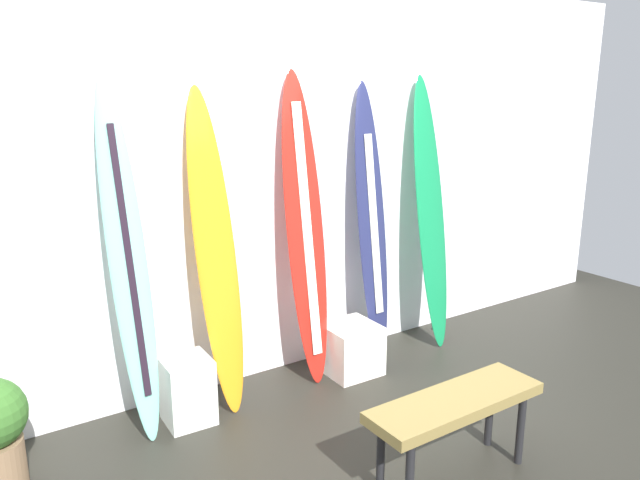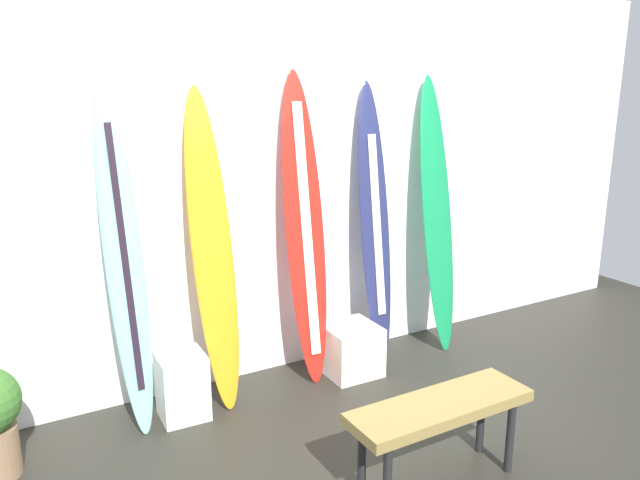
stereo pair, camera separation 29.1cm
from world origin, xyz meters
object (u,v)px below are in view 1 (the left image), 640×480
(display_block_left, at_px, (187,390))
(display_block_center, at_px, (351,349))
(surfboard_seafoam, at_px, (128,265))
(surfboard_navy, at_px, (372,227))
(surfboard_crimson, at_px, (305,233))
(bench, at_px, (455,408))
(surfboard_emerald, at_px, (431,216))
(surfboard_sunset, at_px, (216,255))

(display_block_left, distance_m, display_block_center, 1.25)
(surfboard_seafoam, distance_m, surfboard_navy, 1.83)
(surfboard_seafoam, xyz_separation_m, surfboard_navy, (1.83, 0.05, -0.03))
(surfboard_crimson, distance_m, surfboard_navy, 0.60)
(surfboard_navy, bearing_deg, display_block_left, -174.86)
(display_block_left, height_order, bench, bench)
(surfboard_crimson, distance_m, display_block_center, 0.94)
(surfboard_emerald, relative_size, display_block_left, 5.06)
(display_block_left, bearing_deg, surfboard_sunset, 20.47)
(surfboard_sunset, relative_size, bench, 2.02)
(surfboard_navy, height_order, display_block_center, surfboard_navy)
(surfboard_seafoam, relative_size, surfboard_navy, 1.02)
(surfboard_navy, xyz_separation_m, bench, (-0.59, -1.47, -0.61))
(display_block_center, bearing_deg, surfboard_seafoam, 176.05)
(surfboard_navy, bearing_deg, display_block_center, -152.42)
(surfboard_sunset, distance_m, bench, 1.70)
(bench, bearing_deg, surfboard_seafoam, 130.97)
(surfboard_seafoam, xyz_separation_m, surfboard_emerald, (2.38, 0.01, -0.00))
(surfboard_emerald, bearing_deg, surfboard_navy, 175.97)
(surfboard_emerald, distance_m, display_block_center, 1.22)
(display_block_center, bearing_deg, surfboard_crimson, 155.14)
(surfboard_sunset, distance_m, surfboard_emerald, 1.83)
(display_block_left, relative_size, display_block_center, 1.11)
(surfboard_emerald, height_order, display_block_center, surfboard_emerald)
(surfboard_navy, xyz_separation_m, display_block_left, (-1.55, -0.14, -0.82))
(surfboard_seafoam, xyz_separation_m, surfboard_crimson, (1.23, 0.03, 0.01))
(surfboard_sunset, xyz_separation_m, surfboard_emerald, (1.83, -0.00, 0.03))
(surfboard_seafoam, distance_m, display_block_center, 1.76)
(surfboard_crimson, relative_size, bench, 2.12)
(surfboard_sunset, height_order, display_block_center, surfboard_sunset)
(surfboard_seafoam, relative_size, bench, 2.09)
(surfboard_emerald, xyz_separation_m, display_block_center, (-0.86, -0.12, -0.87))
(surfboard_sunset, height_order, surfboard_emerald, surfboard_emerald)
(surfboard_emerald, xyz_separation_m, bench, (-1.15, -1.43, -0.64))
(surfboard_crimson, relative_size, surfboard_emerald, 1.01)
(surfboard_crimson, height_order, bench, surfboard_crimson)
(surfboard_crimson, bearing_deg, bench, -89.87)
(surfboard_crimson, xyz_separation_m, bench, (0.00, -1.45, -0.65))
(surfboard_crimson, distance_m, surfboard_emerald, 1.15)
(surfboard_emerald, height_order, display_block_left, surfboard_emerald)
(surfboard_seafoam, height_order, surfboard_navy, surfboard_seafoam)
(surfboard_crimson, bearing_deg, surfboard_emerald, -1.08)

